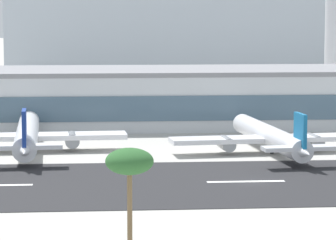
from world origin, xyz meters
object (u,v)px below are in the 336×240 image
(distant_hotel_block, at_px, (186,30))
(palm_tree_1, at_px, (129,163))
(terminal_building, at_px, (139,97))
(airliner_navy_tail_gate_0, at_px, (27,136))
(airliner_blue_tail_gate_1, at_px, (272,138))

(distant_hotel_block, relative_size, palm_tree_1, 9.47)
(palm_tree_1, bearing_deg, terminal_building, 86.69)
(distant_hotel_block, xyz_separation_m, airliner_navy_tail_gate_0, (-42.31, -130.06, -16.40))
(airliner_navy_tail_gate_0, bearing_deg, terminal_building, -33.24)
(distant_hotel_block, xyz_separation_m, airliner_blue_tail_gate_1, (2.34, -135.20, -16.58))
(terminal_building, distance_m, distant_hotel_block, 94.96)
(airliner_blue_tail_gate_1, distance_m, palm_tree_1, 77.08)
(distant_hotel_block, bearing_deg, airliner_blue_tail_gate_1, -89.01)
(terminal_building, height_order, airliner_blue_tail_gate_1, terminal_building)
(terminal_building, bearing_deg, distant_hotel_block, 77.84)
(palm_tree_1, bearing_deg, airliner_navy_tail_gate_0, 101.77)
(terminal_building, height_order, airliner_navy_tail_gate_0, terminal_building)
(airliner_navy_tail_gate_0, height_order, palm_tree_1, palm_tree_1)
(palm_tree_1, bearing_deg, distant_hotel_block, 82.70)
(distant_hotel_block, height_order, airliner_blue_tail_gate_1, distant_hotel_block)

